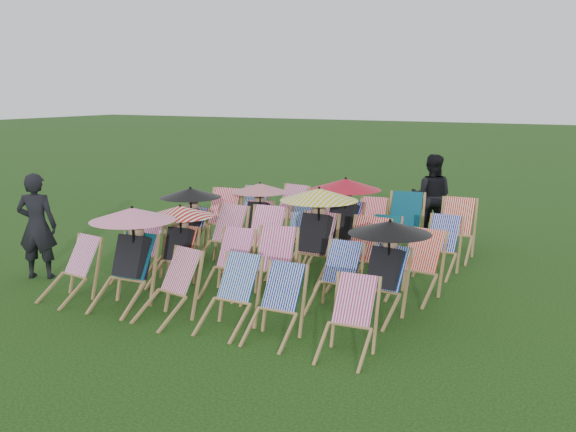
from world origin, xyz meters
The scene contains 33 objects.
ground centered at (0.00, 0.00, 0.00)m, with size 100.00×100.00×0.00m, color black.
deckchair_0 centered at (-2.08, -2.33, 0.42)m, with size 0.65×0.83×0.84m.
deckchair_1 centered at (-1.19, -2.17, 0.70)m, with size 1.12×1.18×1.32m.
deckchair_2 centered at (-0.40, -2.33, 0.43)m, with size 0.70×0.88×0.85m.
deckchair_3 centered at (0.45, -2.26, 0.43)m, with size 0.57×0.80×0.86m.
deckchair_4 centered at (1.09, -2.27, 0.42)m, with size 0.58×0.79×0.83m.
deckchair_5 centered at (2.02, -2.32, 0.41)m, with size 0.60×0.80×0.83m.
deckchair_6 centered at (-1.89, -1.13, 0.44)m, with size 0.68×0.88×0.88m.
deckchair_7 centered at (-1.24, -1.06, 0.62)m, with size 0.99×1.04×1.17m.
deckchair_8 centered at (-0.32, -1.09, 0.44)m, with size 0.65×0.86×0.88m.
deckchair_9 centered at (0.33, -1.03, 0.47)m, with size 0.78×0.97×0.95m.
deckchair_10 centered at (1.30, -1.03, 0.43)m, with size 0.58×0.80×0.86m.
deckchair_11 centered at (1.93, -0.99, 0.65)m, with size 1.04×1.10×1.24m.
deckchair_12 centered at (-1.97, 0.15, 0.64)m, with size 1.03×1.08×1.22m.
deckchair_13 centered at (-1.23, 0.12, 0.47)m, with size 0.65×0.89×0.95m.
deckchair_14 centered at (-0.47, 0.07, 0.50)m, with size 0.74×0.98×1.00m.
deckchair_15 centered at (0.44, 0.08, 0.74)m, with size 1.17×1.22×1.39m.
deckchair_16 centered at (1.23, -0.01, 0.50)m, with size 0.73×0.97×1.00m.
deckchair_17 centered at (2.08, -0.03, 0.45)m, with size 0.69×0.89×0.91m.
deckchair_18 centered at (-2.01, 1.16, 0.51)m, with size 0.78×1.02×1.03m.
deckchair_19 centered at (-1.25, 1.28, 0.63)m, with size 1.01×1.10×1.20m.
deckchair_20 centered at (-0.36, 1.15, 0.42)m, with size 0.63×0.82×0.84m.
deckchair_21 centered at (0.39, 1.21, 0.74)m, with size 1.18×1.25×1.40m.
deckchair_22 centered at (1.15, 1.12, 0.41)m, with size 0.57×0.78×0.82m.
deckchair_23 centered at (2.04, 1.27, 0.44)m, with size 0.63×0.85×0.88m.
deckchair_24 centered at (-2.04, 2.37, 0.46)m, with size 0.72×0.92×0.92m.
deckchair_25 centered at (-1.25, 2.29, 0.50)m, with size 0.82×1.03×1.01m.
deckchair_26 centered at (-0.50, 2.42, 0.48)m, with size 0.80×0.99×0.97m.
deckchair_27 centered at (0.50, 2.35, 0.44)m, with size 0.69×0.88×0.89m.
deckchair_28 centered at (1.11, 2.33, 0.51)m, with size 0.78×1.02×1.03m.
deckchair_29 centered at (2.02, 2.36, 0.50)m, with size 0.70×0.94×0.99m.
person_left centered at (-3.30, -1.78, 0.81)m, with size 0.59×0.39×1.62m, color black.
person_rear centered at (1.25, 3.68, 0.82)m, with size 0.79×0.62×1.63m, color black.
Camera 1 is at (4.50, -8.39, 2.83)m, focal length 40.00 mm.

